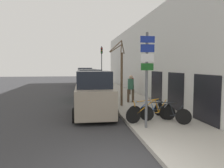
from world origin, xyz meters
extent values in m
plane|color=#333335|center=(0.00, 11.20, 0.00)|extent=(80.00, 80.00, 0.00)
cube|color=#ADA89E|center=(2.60, 14.00, 0.07)|extent=(3.20, 32.00, 0.15)
cube|color=silver|center=(4.35, 14.00, 3.25)|extent=(0.20, 32.00, 6.50)
cube|color=black|center=(4.23, 3.42, 1.17)|extent=(0.03, 1.93, 2.05)
cube|color=black|center=(4.23, 6.33, 1.17)|extent=(0.03, 1.93, 2.05)
cube|color=black|center=(4.23, 9.23, 1.17)|extent=(0.03, 1.93, 2.05)
cylinder|color=#595B60|center=(1.54, 3.14, 1.99)|extent=(0.10, 0.10, 3.68)
cube|color=navy|center=(1.54, 3.08, 3.56)|extent=(0.57, 0.02, 0.25)
cube|color=navy|center=(1.54, 3.08, 3.23)|extent=(0.55, 0.02, 0.30)
cube|color=white|center=(1.54, 3.08, 2.87)|extent=(0.52, 0.02, 0.30)
cube|color=#19591E|center=(1.54, 3.08, 2.53)|extent=(0.50, 0.02, 0.27)
cylinder|color=black|center=(1.89, 4.16, 0.48)|extent=(0.57, 0.39, 0.66)
cylinder|color=black|center=(3.19, 3.31, 0.48)|extent=(0.57, 0.39, 0.66)
cylinder|color=black|center=(2.37, 3.84, 0.78)|extent=(0.75, 0.50, 0.54)
cylinder|color=black|center=(2.44, 3.80, 1.01)|extent=(0.87, 0.58, 0.09)
cylinder|color=black|center=(2.80, 3.57, 0.76)|extent=(0.18, 0.13, 0.47)
cylinder|color=black|center=(2.96, 3.46, 0.50)|extent=(0.47, 0.32, 0.08)
cylinder|color=black|center=(3.03, 3.42, 0.73)|extent=(0.36, 0.25, 0.53)
cylinder|color=black|center=(1.95, 4.11, 0.76)|extent=(0.17, 0.13, 0.57)
cube|color=black|center=(2.86, 3.52, 1.01)|extent=(0.21, 0.18, 0.04)
cylinder|color=#99999E|center=(2.02, 4.07, 1.04)|extent=(0.26, 0.38, 0.02)
cylinder|color=black|center=(1.21, 3.81, 0.51)|extent=(0.70, 0.22, 0.71)
cylinder|color=black|center=(2.82, 4.25, 0.51)|extent=(0.70, 0.22, 0.71)
cylinder|color=orange|center=(1.81, 3.97, 0.83)|extent=(0.92, 0.28, 0.58)
cylinder|color=orange|center=(1.89, 3.99, 1.08)|extent=(1.06, 0.32, 0.09)
cylinder|color=orange|center=(2.34, 4.12, 0.81)|extent=(0.20, 0.09, 0.51)
cylinder|color=orange|center=(2.54, 4.17, 0.53)|extent=(0.58, 0.18, 0.08)
cylinder|color=orange|center=(2.62, 4.19, 0.78)|extent=(0.43, 0.14, 0.57)
cylinder|color=orange|center=(1.29, 3.83, 0.81)|extent=(0.20, 0.08, 0.61)
cube|color=black|center=(2.42, 4.14, 1.08)|extent=(0.21, 0.13, 0.04)
cylinder|color=#99999E|center=(1.37, 3.85, 1.11)|extent=(0.14, 0.43, 0.02)
cylinder|color=black|center=(1.45, 4.53, 0.46)|extent=(0.61, 0.19, 0.62)
cylinder|color=black|center=(2.91, 4.16, 0.46)|extent=(0.61, 0.19, 0.62)
cylinder|color=#B7B7BC|center=(2.00, 4.39, 0.74)|extent=(0.83, 0.24, 0.51)
cylinder|color=#B7B7BC|center=(2.07, 4.37, 0.96)|extent=(0.96, 0.28, 0.08)
cylinder|color=#B7B7BC|center=(2.48, 4.27, 0.72)|extent=(0.19, 0.08, 0.44)
cylinder|color=#B7B7BC|center=(2.66, 4.22, 0.48)|extent=(0.52, 0.16, 0.08)
cylinder|color=#B7B7BC|center=(2.73, 4.21, 0.70)|extent=(0.39, 0.13, 0.50)
cylinder|color=#B7B7BC|center=(1.52, 4.51, 0.72)|extent=(0.18, 0.08, 0.53)
cube|color=black|center=(2.55, 4.25, 0.96)|extent=(0.21, 0.13, 0.04)
cylinder|color=#99999E|center=(1.60, 4.49, 0.98)|extent=(0.13, 0.43, 0.02)
cylinder|color=black|center=(1.37, 4.41, 0.46)|extent=(0.58, 0.28, 0.62)
cylinder|color=black|center=(2.81, 5.05, 0.46)|extent=(0.58, 0.28, 0.62)
cylinder|color=#1E4799|center=(1.91, 4.65, 0.75)|extent=(0.82, 0.39, 0.51)
cylinder|color=#1E4799|center=(1.98, 4.68, 0.96)|extent=(0.95, 0.45, 0.08)
cylinder|color=#1E4799|center=(2.38, 4.86, 0.72)|extent=(0.19, 0.11, 0.45)
cylinder|color=#1E4799|center=(2.56, 4.94, 0.48)|extent=(0.52, 0.25, 0.08)
cylinder|color=#1E4799|center=(2.63, 4.97, 0.70)|extent=(0.39, 0.19, 0.50)
cylinder|color=#1E4799|center=(1.45, 4.45, 0.72)|extent=(0.18, 0.11, 0.54)
cube|color=black|center=(2.45, 4.89, 0.96)|extent=(0.22, 0.15, 0.04)
cylinder|color=#99999E|center=(1.52, 4.48, 0.99)|extent=(0.20, 0.41, 0.02)
cube|color=gray|center=(-0.29, 6.16, 0.83)|extent=(1.92, 4.18, 1.30)
cube|color=black|center=(-0.29, 5.99, 1.89)|extent=(1.70, 2.18, 0.82)
cylinder|color=black|center=(-1.19, 7.46, 0.34)|extent=(0.23, 0.68, 0.67)
cylinder|color=black|center=(0.66, 7.43, 0.34)|extent=(0.23, 0.68, 0.67)
cylinder|color=black|center=(-1.23, 4.89, 0.34)|extent=(0.23, 0.68, 0.67)
cylinder|color=black|center=(0.61, 4.86, 0.34)|extent=(0.23, 0.68, 0.67)
cube|color=#144728|center=(-0.12, 11.88, 0.84)|extent=(1.79, 4.54, 1.33)
cube|color=black|center=(-0.12, 11.70, 1.90)|extent=(1.60, 2.37, 0.79)
cylinder|color=black|center=(-0.98, 13.29, 0.32)|extent=(0.23, 0.64, 0.64)
cylinder|color=black|center=(0.77, 13.27, 0.32)|extent=(0.23, 0.64, 0.64)
cylinder|color=black|center=(-1.01, 10.49, 0.32)|extent=(0.23, 0.64, 0.64)
cylinder|color=black|center=(0.74, 10.47, 0.32)|extent=(0.23, 0.64, 0.64)
cube|color=silver|center=(-0.17, 17.04, 0.77)|extent=(1.91, 4.26, 1.19)
cube|color=black|center=(-0.16, 16.87, 1.82)|extent=(1.65, 2.24, 0.91)
cylinder|color=black|center=(-1.09, 18.30, 0.31)|extent=(0.25, 0.63, 0.62)
cylinder|color=black|center=(0.65, 18.37, 0.31)|extent=(0.25, 0.63, 0.62)
cylinder|color=black|center=(-0.98, 15.71, 0.31)|extent=(0.25, 0.63, 0.62)
cylinder|color=black|center=(0.75, 15.78, 0.31)|extent=(0.25, 0.63, 0.62)
cube|color=navy|center=(-0.10, 23.00, 0.80)|extent=(2.11, 4.79, 1.24)
cube|color=black|center=(-0.11, 22.81, 1.88)|extent=(1.81, 2.53, 0.94)
cylinder|color=black|center=(-0.97, 24.50, 0.33)|extent=(0.25, 0.66, 0.65)
cylinder|color=black|center=(0.91, 24.41, 0.33)|extent=(0.25, 0.66, 0.65)
cylinder|color=black|center=(-1.11, 21.59, 0.33)|extent=(0.25, 0.66, 0.65)
cylinder|color=black|center=(0.77, 21.49, 0.33)|extent=(0.25, 0.66, 0.65)
cylinder|color=#4C3D2D|center=(2.56, 9.13, 0.59)|extent=(0.16, 0.16, 0.87)
cylinder|color=#4C3D2D|center=(2.26, 9.20, 0.59)|extent=(0.16, 0.16, 0.87)
cylinder|color=#33664C|center=(2.41, 9.16, 1.36)|extent=(0.40, 0.40, 0.69)
sphere|color=tan|center=(2.41, 9.16, 1.83)|extent=(0.24, 0.24, 0.24)
cylinder|color=#4C3D2D|center=(3.60, 13.12, 0.54)|extent=(0.15, 0.15, 0.78)
cylinder|color=#4C3D2D|center=(3.34, 13.20, 0.54)|extent=(0.15, 0.15, 0.78)
cylinder|color=maroon|center=(3.47, 13.16, 1.24)|extent=(0.36, 0.36, 0.62)
sphere|color=tan|center=(3.47, 13.16, 1.66)|extent=(0.21, 0.21, 0.21)
cylinder|color=brown|center=(1.56, 8.02, 1.76)|extent=(0.14, 0.14, 3.22)
cylinder|color=brown|center=(1.49, 7.80, 3.71)|extent=(0.21, 0.50, 0.70)
cylinder|color=brown|center=(1.20, 8.01, 3.61)|extent=(0.75, 0.07, 0.52)
cylinder|color=brown|center=(1.15, 7.71, 3.73)|extent=(0.88, 0.67, 0.76)
cylinder|color=brown|center=(1.76, 8.59, 3.69)|extent=(0.46, 1.19, 0.69)
cylinder|color=#595B60|center=(1.48, 18.28, 2.40)|extent=(0.10, 0.10, 4.50)
cube|color=black|center=(1.48, 18.18, 4.20)|extent=(0.20, 0.16, 0.64)
sphere|color=red|center=(1.48, 18.09, 4.40)|extent=(0.11, 0.11, 0.11)
sphere|color=orange|center=(1.48, 18.09, 4.20)|extent=(0.11, 0.11, 0.11)
sphere|color=green|center=(1.48, 18.09, 4.00)|extent=(0.11, 0.11, 0.11)
camera|label=1|loc=(-1.10, -4.93, 2.55)|focal=35.00mm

